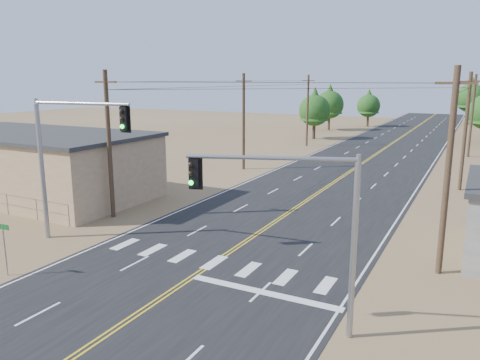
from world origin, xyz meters
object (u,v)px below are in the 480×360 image
Objects in this scene: signal_mast_left at (65,147)px; signal_mast_right at (304,214)px; building_left at (31,165)px; street_sign at (4,241)px.

signal_mast_left is 1.21× the size of signal_mast_right.
building_left is at bearing 139.05° from signal_mast_right.
signal_mast_right is at bearing -17.89° from signal_mast_left.
street_sign is at bearing -83.86° from signal_mast_left.
building_left is 29.43m from signal_mast_right.
building_left is at bearing 144.18° from signal_mast_left.
building_left is 7.67× the size of street_sign.
building_left is 2.91× the size of signal_mast_right.
street_sign is at bearing 165.92° from signal_mast_right.
signal_mast_right is (27.41, -10.48, 2.18)m from building_left.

